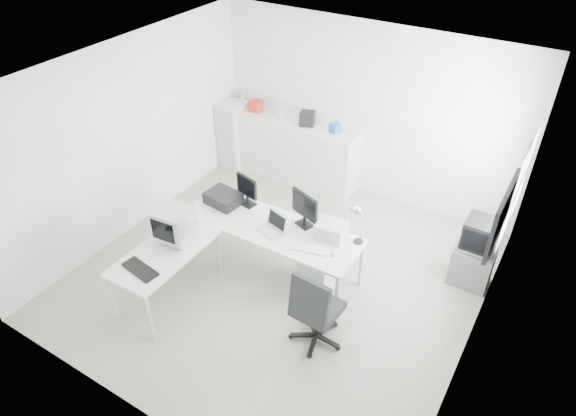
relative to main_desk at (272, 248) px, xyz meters
The scene contains 30 objects.
floor 0.41m from the main_desk, 12.66° to the right, with size 5.00×5.00×0.01m, color beige.
ceiling 2.43m from the main_desk, 12.66° to the right, with size 5.00×5.00×0.01m, color white.
back_wall 2.67m from the main_desk, 86.48° to the left, with size 5.00×0.02×2.80m, color white.
left_wall 2.56m from the main_desk, behind, with size 0.02×5.00×2.80m, color white.
right_wall 2.84m from the main_desk, ahead, with size 0.02×5.00×2.80m, color white.
window 3.13m from the main_desk, 23.89° to the left, with size 0.02×1.20×1.10m, color white, non-canonical shape.
wall_picture 3.03m from the main_desk, ahead, with size 0.04×0.90×0.60m, color black, non-canonical shape.
main_desk is the anchor object (origin of this frame).
side_desk 1.39m from the main_desk, 127.69° to the right, with size 0.70×1.40×0.75m, color silver, non-canonical shape.
drawer_pedestal 0.71m from the main_desk, ahead, with size 0.40×0.50×0.60m, color silver.
inkjet_printer 0.97m from the main_desk, behind, with size 0.46×0.36×0.16m, color black.
lcd_monitor_small 0.85m from the main_desk, 155.56° to the left, with size 0.36×0.20×0.45m, color black, non-canonical shape.
lcd_monitor_large 0.75m from the main_desk, 35.54° to the left, with size 0.45×0.18×0.47m, color black, non-canonical shape.
laptop 0.50m from the main_desk, 63.43° to the right, with size 0.34×0.35×0.23m, color #B7B7BA, non-canonical shape.
white_keyboard 0.77m from the main_desk, 12.99° to the right, with size 0.43×0.13×0.02m, color silver.
white_mouse 1.04m from the main_desk, ahead, with size 0.07×0.07×0.07m, color silver.
laser_printer 0.92m from the main_desk, 16.35° to the left, with size 0.36×0.31×0.20m, color #B6B6B6.
desk_lamp 1.29m from the main_desk, 15.26° to the left, with size 0.15×0.15×0.46m, color silver, non-canonical shape.
crt_monitor 1.34m from the main_desk, 135.00° to the right, with size 0.37×0.37×0.43m, color #B7B7BA, non-canonical shape.
black_keyboard 1.77m from the main_desk, 119.54° to the right, with size 0.48×0.19×0.03m, color black.
office_chair 1.34m from the main_desk, 33.96° to the right, with size 0.64×0.64×1.12m, color #25292A, non-canonical shape.
tv_cabinet 2.65m from the main_desk, 26.34° to the left, with size 0.51×0.41×0.55m, color slate.
crt_tv 2.68m from the main_desk, 26.34° to the left, with size 0.50×0.48×0.45m, color black, non-canonical shape.
sideboard 2.40m from the main_desk, 112.83° to the left, with size 2.15×0.54×1.08m, color silver.
clutter_box_a 2.91m from the main_desk, 128.08° to the left, with size 0.19×0.17×0.19m, color red.
clutter_box_b 2.64m from the main_desk, 119.12° to the left, with size 0.12×0.11×0.12m, color silver.
clutter_box_c 2.46m from the main_desk, 108.28° to the left, with size 0.23×0.21×0.23m, color black.
clutter_box_d 2.35m from the main_desk, 95.92° to the left, with size 0.15×0.13×0.15m, color blue.
clutter_bottle 3.13m from the main_desk, 132.09° to the left, with size 0.07×0.07×0.22m, color silver.
filing_cabinet 2.97m from the main_desk, 135.93° to the left, with size 0.41×0.49×1.18m, color silver.
Camera 1 is at (2.78, -4.35, 4.84)m, focal length 32.00 mm.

